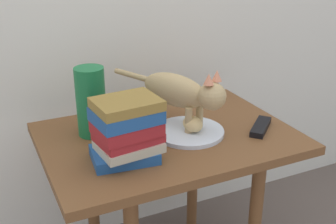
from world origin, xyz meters
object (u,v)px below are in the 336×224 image
(book_stack, at_px, (127,130))
(plate, at_px, (189,132))
(green_vase, at_px, (91,102))
(bread_roll, at_px, (193,124))
(side_table, at_px, (168,158))
(tv_remote, at_px, (261,127))
(cat, at_px, (181,92))

(book_stack, bearing_deg, plate, 18.04)
(book_stack, xyz_separation_m, green_vase, (-0.04, 0.22, 0.02))
(bread_roll, height_order, book_stack, book_stack)
(plate, bearing_deg, side_table, 157.66)
(plate, distance_m, book_stack, 0.27)
(side_table, distance_m, tv_remote, 0.33)
(bread_roll, xyz_separation_m, book_stack, (-0.25, -0.07, 0.06))
(plate, bearing_deg, tv_remote, -17.73)
(cat, distance_m, book_stack, 0.28)
(plate, xyz_separation_m, cat, (-0.00, 0.05, 0.13))
(cat, distance_m, tv_remote, 0.30)
(plate, relative_size, bread_roll, 2.94)
(bread_roll, xyz_separation_m, green_vase, (-0.30, 0.15, 0.08))
(plate, height_order, book_stack, book_stack)
(side_table, height_order, bread_roll, bread_roll)
(book_stack, xyz_separation_m, tv_remote, (0.48, 0.00, -0.09))
(plate, height_order, bread_roll, bread_roll)
(bread_roll, relative_size, cat, 0.18)
(cat, bearing_deg, bread_roll, -78.58)
(side_table, xyz_separation_m, bread_roll, (0.07, -0.04, 0.13))
(green_vase, bearing_deg, cat, -17.02)
(tv_remote, bearing_deg, cat, 110.76)
(book_stack, bearing_deg, tv_remote, 0.56)
(cat, relative_size, book_stack, 2.11)
(tv_remote, bearing_deg, side_table, 119.21)
(green_vase, bearing_deg, side_table, -25.85)
(plate, relative_size, book_stack, 1.12)
(side_table, height_order, green_vase, green_vase)
(book_stack, bearing_deg, side_table, 30.38)
(cat, bearing_deg, plate, -84.34)
(side_table, relative_size, cat, 1.86)
(bread_roll, xyz_separation_m, tv_remote, (0.23, -0.06, -0.03))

